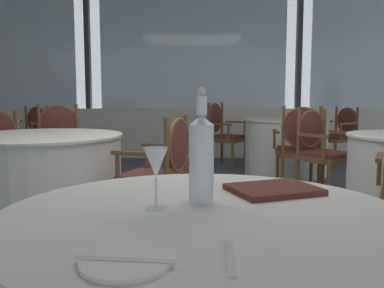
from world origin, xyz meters
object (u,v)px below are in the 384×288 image
(water_bottle, at_px, (201,156))
(dining_chair_1_0, at_px, (57,142))
(dining_chair_3_2, at_px, (30,132))
(dining_chair_2_0, at_px, (221,130))
(wine_glass, at_px, (155,165))
(dining_chair_2_2, at_px, (339,132))
(side_plate, at_px, (125,263))
(dining_chair_0_2, at_px, (320,147))
(dining_chair_2_1, at_px, (299,142))
(menu_book, at_px, (273,189))
(dining_chair_1_2, at_px, (162,167))

(water_bottle, distance_m, dining_chair_1_0, 3.64)
(dining_chair_3_2, bearing_deg, dining_chair_2_0, 114.42)
(wine_glass, xyz_separation_m, dining_chair_2_2, (2.27, 4.96, -0.35))
(dining_chair_1_0, distance_m, dining_chair_3_2, 1.84)
(side_plate, distance_m, dining_chair_0_2, 3.79)
(dining_chair_2_1, distance_m, dining_chair_2_2, 1.72)
(dining_chair_3_2, bearing_deg, side_plate, 45.16)
(dining_chair_3_2, bearing_deg, dining_chair_0_2, 85.22)
(side_plate, height_order, menu_book, menu_book)
(wine_glass, distance_m, dining_chair_3_2, 5.49)
(wine_glass, bearing_deg, dining_chair_3_2, 114.33)
(dining_chair_0_2, bearing_deg, wine_glass, -59.01)
(menu_book, height_order, dining_chair_2_2, dining_chair_2_2)
(menu_book, bearing_deg, dining_chair_3_2, 98.63)
(wine_glass, distance_m, dining_chair_1_0, 3.67)
(side_plate, xyz_separation_m, dining_chair_2_2, (2.29, 5.38, -0.22))
(side_plate, height_order, water_bottle, water_bottle)
(water_bottle, xyz_separation_m, dining_chair_2_0, (0.41, 4.99, -0.34))
(wine_glass, height_order, dining_chair_2_1, dining_chair_2_1)
(wine_glass, relative_size, menu_book, 0.64)
(menu_book, distance_m, dining_chair_3_2, 5.47)
(water_bottle, relative_size, dining_chair_2_1, 0.37)
(dining_chair_2_1, relative_size, dining_chair_3_2, 1.06)
(dining_chair_2_2, bearing_deg, wine_glass, 39.11)
(side_plate, xyz_separation_m, dining_chair_3_2, (-2.23, 5.41, -0.22))
(side_plate, xyz_separation_m, dining_chair_2_1, (1.34, 3.94, -0.21))
(dining_chair_2_1, xyz_separation_m, dining_chair_2_2, (0.95, 1.44, -0.02))
(menu_book, height_order, dining_chair_1_0, dining_chair_1_0)
(water_bottle, height_order, menu_book, water_bottle)
(side_plate, distance_m, dining_chair_2_0, 5.53)
(side_plate, height_order, wine_glass, wine_glass)
(dining_chair_0_2, xyz_separation_m, dining_chair_2_0, (-0.87, 2.00, -0.00))
(wine_glass, relative_size, dining_chair_1_0, 0.19)
(dining_chair_1_2, bearing_deg, dining_chair_2_1, -113.22)
(dining_chair_0_2, distance_m, dining_chair_1_0, 2.80)
(water_bottle, xyz_separation_m, dining_chair_2_1, (1.18, 3.43, -0.35))
(side_plate, xyz_separation_m, water_bottle, (0.16, 0.51, 0.14))
(menu_book, bearing_deg, side_plate, -143.68)
(dining_chair_2_0, xyz_separation_m, dining_chair_2_1, (0.77, -1.55, -0.00))
(dining_chair_1_2, xyz_separation_m, dining_chair_2_0, (0.66, 3.13, 0.01))
(water_bottle, height_order, dining_chair_2_2, water_bottle)
(menu_book, distance_m, dining_chair_1_2, 1.82)
(menu_book, relative_size, dining_chair_2_2, 0.32)
(wine_glass, xyz_separation_m, menu_book, (0.39, 0.22, -0.12))
(dining_chair_2_1, bearing_deg, wine_glass, 163.19)
(dining_chair_1_0, xyz_separation_m, dining_chair_1_2, (1.25, -1.44, -0.02))
(dining_chair_2_1, bearing_deg, side_plate, 164.84)
(water_bottle, xyz_separation_m, dining_chair_1_2, (-0.25, 1.85, -0.36))
(water_bottle, distance_m, dining_chair_2_2, 5.33)
(wine_glass, xyz_separation_m, dining_chair_3_2, (-2.26, 5.00, -0.34))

